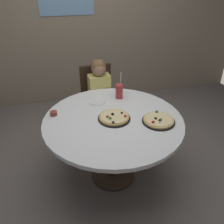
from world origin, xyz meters
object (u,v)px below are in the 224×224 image
Objects in this scene: diner_child at (101,108)px; pizza_cheese at (158,120)px; soda_cup at (119,91)px; plate_small at (97,101)px; pizza_veggie at (114,118)px; dining_table at (113,126)px; sauce_bowl at (54,113)px; chair_wooden at (98,98)px.

diner_child is 3.46× the size of pizza_cheese.
soda_cup is 1.71× the size of plate_small.
plate_small is (-0.11, 0.37, -0.01)m from pizza_veggie.
dining_table is 0.60m from sauce_bowl.
sauce_bowl is at bearing -163.71° from soda_cup.
diner_child reaches higher than pizza_veggie.
pizza_cheese is at bearing -67.63° from chair_wooden.
diner_child is 0.43m from plate_small.
soda_cup is 0.27m from plate_small.
dining_table is 7.54× the size of plate_small.
diner_child is 3.52× the size of soda_cup.
sauce_bowl is 0.49m from plate_small.
pizza_cheese is (0.41, -0.14, 0.10)m from dining_table.
pizza_veggie is 1.01× the size of pizza_cheese.
sauce_bowl is (-0.56, -0.49, 0.29)m from diner_child.
plate_small is at bearing -108.08° from diner_child.
chair_wooden is 3.09× the size of soda_cup.
pizza_veggie is 1.02× the size of soda_cup.
pizza_cheese reaches higher than sauce_bowl.
pizza_veggie is (0.02, -0.87, 0.24)m from chair_wooden.
chair_wooden reaches higher than dining_table.
soda_cup reaches higher than pizza_veggie.
sauce_bowl is 0.39× the size of plate_small.
pizza_cheese is at bearing -64.04° from diner_child.
soda_cup is 4.39× the size of sauce_bowl.
chair_wooden is 0.90m from pizza_veggie.
dining_table is at bearing -90.47° from diner_child.
soda_cup reaches higher than chair_wooden.
sauce_bowl is at bearing 160.33° from dining_table.
dining_table is at bearing -89.55° from chair_wooden.
diner_child is at bearing 40.77° from sauce_bowl.
plate_small is (-0.10, -0.31, 0.27)m from diner_child.
dining_table is 4.41× the size of soda_cup.
chair_wooden is 0.90m from sauce_bowl.
pizza_cheese is at bearing -19.39° from sauce_bowl.
sauce_bowl is at bearing -129.54° from chair_wooden.
dining_table is 4.32× the size of pizza_veggie.
diner_child is 0.80m from sauce_bowl.
soda_cup is at bearing 16.29° from sauce_bowl.
pizza_cheese is at bearing -19.10° from pizza_veggie.
plate_small is (-0.09, -0.50, 0.22)m from chair_wooden.
pizza_veggie is 0.60m from sauce_bowl.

